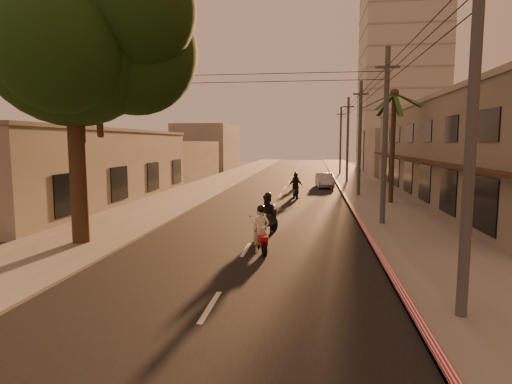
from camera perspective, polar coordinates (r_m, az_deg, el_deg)
ground at (r=15.31m, az=-2.53°, el=-9.60°), size 160.00×160.00×0.00m
road at (r=34.83m, az=3.26°, el=-0.41°), size 10.00×140.00×0.02m
sidewalk_right at (r=35.07m, az=15.58°, el=-0.52°), size 5.00×140.00×0.12m
sidewalk_left at (r=36.16m, az=-8.67°, el=-0.14°), size 5.00×140.00×0.12m
curb_stripe at (r=29.86m, az=12.33°, el=-1.56°), size 0.20×60.00×0.20m
shophouse_row at (r=34.40m, az=26.98°, el=4.87°), size 8.80×34.20×7.30m
left_building at (r=32.99m, az=-22.63°, el=3.21°), size 8.20×24.20×5.20m
distant_tower at (r=72.38m, az=18.78°, el=14.01°), size 12.10×12.10×28.00m
broadleaf_tree at (r=19.45m, az=-22.10°, el=18.63°), size 9.60×8.70×12.10m
palm_tree at (r=31.07m, az=17.95°, el=11.62°), size 5.00×5.00×8.20m
utility_poles at (r=34.73m, az=13.76°, el=10.18°), size 1.20×48.26×9.00m
filler_right at (r=60.56m, az=18.53°, el=5.08°), size 8.00×14.00×6.00m
filler_left_near at (r=51.27m, az=-11.32°, el=4.18°), size 8.00×14.00×4.40m
filler_left_far at (r=68.51m, az=-6.45°, el=5.94°), size 8.00×14.00×7.00m
scooter_red at (r=16.62m, az=0.67°, el=-5.30°), size 1.01×1.85×1.89m
scooter_mid_a at (r=19.88m, az=1.61°, el=-3.13°), size 1.32×1.95×1.99m
scooter_mid_b at (r=32.72m, az=5.30°, el=0.67°), size 1.26×2.00×1.99m
scooter_far_a at (r=39.34m, az=5.31°, el=1.44°), size 0.91×1.65×1.62m
parked_car at (r=41.14m, az=9.11°, el=1.54°), size 2.16×4.41×1.37m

